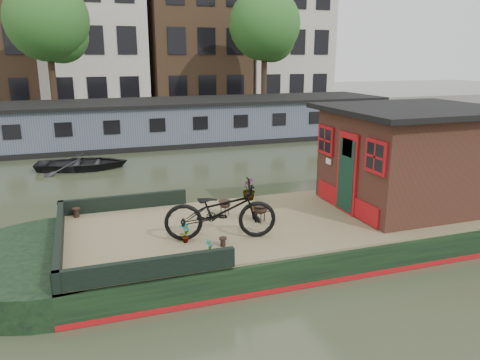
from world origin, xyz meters
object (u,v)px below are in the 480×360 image
object	(u,v)px
cabin	(411,156)
brazier_front	(260,213)
dinghy	(82,160)
potted_plant_a	(185,232)
bicycle	(220,211)
brazier_rear	(225,208)

from	to	relation	value
cabin	brazier_front	bearing A→B (deg)	179.73
cabin	dinghy	world-z (taller)	cabin
brazier_front	cabin	bearing A→B (deg)	-0.27
potted_plant_a	dinghy	size ratio (longest dim) A/B	0.13
bicycle	cabin	bearing A→B (deg)	-71.39
potted_plant_a	brazier_rear	size ratio (longest dim) A/B	1.21
brazier_rear	potted_plant_a	bearing A→B (deg)	-133.53
cabin	dinghy	bearing A→B (deg)	128.60
brazier_rear	brazier_front	bearing A→B (deg)	-47.76
potted_plant_a	brazier_front	bearing A→B (deg)	18.71
bicycle	brazier_front	world-z (taller)	bicycle
potted_plant_a	cabin	bearing A→B (deg)	6.01
brazier_front	potted_plant_a	bearing A→B (deg)	-161.29
brazier_rear	dinghy	size ratio (longest dim) A/B	0.10
dinghy	cabin	bearing A→B (deg)	-132.90
cabin	potted_plant_a	size ratio (longest dim) A/B	9.38
bicycle	brazier_rear	xyz separation A→B (m)	(0.50, 1.31, -0.41)
brazier_front	brazier_rear	xyz separation A→B (m)	(-0.61, 0.67, -0.02)
cabin	brazier_rear	xyz separation A→B (m)	(-4.53, 0.69, -1.05)
bicycle	potted_plant_a	size ratio (longest dim) A/B	5.26
bicycle	brazier_rear	size ratio (longest dim) A/B	6.39
bicycle	dinghy	bearing A→B (deg)	25.66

